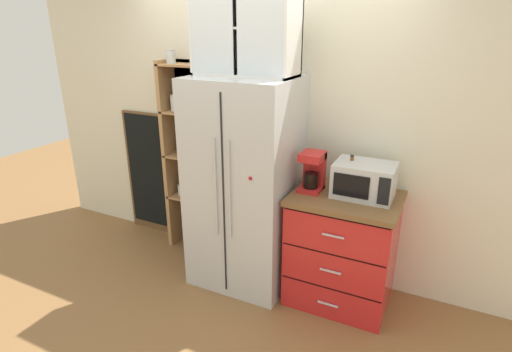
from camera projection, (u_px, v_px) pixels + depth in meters
name	position (u px, v px, depth m)	size (l,w,h in m)	color
ground_plane	(247.00, 274.00, 3.72)	(10.71, 10.71, 0.00)	olive
wall_back_cream	(266.00, 128.00, 3.61)	(5.01, 0.10, 2.55)	silver
refrigerator	(245.00, 184.00, 3.40)	(0.82, 0.74, 1.77)	silver
pantry_shelf_column	(194.00, 154.00, 3.92)	(0.55, 0.28, 1.93)	brown
counter_cabinet	(342.00, 248.00, 3.24)	(0.81, 0.65, 0.92)	red
microwave	(364.00, 180.00, 3.03)	(0.44, 0.33, 0.26)	silver
coffee_maker	(313.00, 171.00, 3.15)	(0.17, 0.20, 0.31)	red
mug_navy	(345.00, 193.00, 3.01)	(0.11, 0.08, 0.09)	navy
mug_sage	(347.00, 190.00, 3.06)	(0.11, 0.07, 0.10)	#8CA37F
bottle_amber	(351.00, 176.00, 3.10)	(0.07, 0.07, 0.30)	brown
bottle_clear	(347.00, 184.00, 3.03)	(0.06, 0.06, 0.24)	silver
upper_cabinet	(247.00, 28.00, 3.01)	(0.79, 0.32, 0.69)	silver
chalkboard_menu	(151.00, 173.00, 4.30)	(0.60, 0.04, 1.31)	brown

